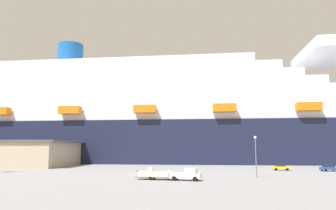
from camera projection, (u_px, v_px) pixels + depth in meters
The scene contains 7 objects.
ground_plane at pixel (149, 166), 97.12m from camera, with size 600.00×600.00×0.00m, color gray.
cruise_ship at pixel (152, 122), 125.16m from camera, with size 286.72×54.38×57.63m.
pickup_truck at pixel (187, 175), 54.24m from camera, with size 5.92×3.35×2.20m.
small_boat_on_trailer at pixel (158, 174), 55.67m from camera, with size 8.19×3.73×2.15m.
street_lamp at pixel (256, 150), 60.92m from camera, with size 0.56×0.56×8.15m.
parked_car_blue_suv at pixel (329, 168), 76.43m from camera, with size 4.33×2.19×1.58m.
parked_car_yellow_taxi at pixel (281, 167), 79.78m from camera, with size 4.45×2.56×1.58m.
Camera 1 is at (8.37, -68.75, 5.63)m, focal length 32.57 mm.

